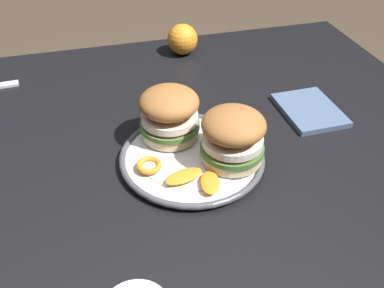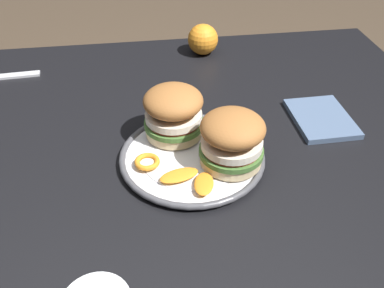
{
  "view_description": "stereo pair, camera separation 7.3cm",
  "coord_description": "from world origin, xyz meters",
  "views": [
    {
      "loc": [
        0.11,
        0.62,
        1.28
      ],
      "look_at": [
        -0.05,
        0.03,
        0.81
      ],
      "focal_mm": 39.57,
      "sensor_mm": 36.0,
      "label": 1
    },
    {
      "loc": [
        0.04,
        0.63,
        1.28
      ],
      "look_at": [
        -0.05,
        0.03,
        0.81
      ],
      "focal_mm": 39.57,
      "sensor_mm": 36.0,
      "label": 2
    }
  ],
  "objects": [
    {
      "name": "dining_table",
      "position": [
        0.0,
        0.0,
        0.67
      ],
      "size": [
        1.27,
        1.03,
        0.77
      ],
      "color": "black",
      "rests_on": "ground"
    },
    {
      "name": "dinner_plate",
      "position": [
        -0.05,
        0.03,
        0.77
      ],
      "size": [
        0.27,
        0.27,
        0.02
      ],
      "color": "white",
      "rests_on": "dining_table"
    },
    {
      "name": "sandwich_half_left",
      "position": [
        -0.02,
        -0.04,
        0.83
      ],
      "size": [
        0.16,
        0.16,
        0.1
      ],
      "color": "beige",
      "rests_on": "dinner_plate"
    },
    {
      "name": "sandwich_half_right",
      "position": [
        -0.11,
        0.06,
        0.83
      ],
      "size": [
        0.16,
        0.16,
        0.1
      ],
      "color": "beige",
      "rests_on": "dinner_plate"
    },
    {
      "name": "orange_peel_curled",
      "position": [
        0.04,
        0.05,
        0.79
      ],
      "size": [
        0.06,
        0.06,
        0.01
      ],
      "color": "orange",
      "rests_on": "dinner_plate"
    },
    {
      "name": "orange_peel_strip_long",
      "position": [
        -0.02,
        0.09,
        0.79
      ],
      "size": [
        0.08,
        0.05,
        0.01
      ],
      "color": "orange",
      "rests_on": "dinner_plate"
    },
    {
      "name": "orange_peel_strip_short",
      "position": [
        -0.06,
        0.12,
        0.79
      ],
      "size": [
        0.05,
        0.06,
        0.01
      ],
      "color": "orange",
      "rests_on": "dinner_plate"
    },
    {
      "name": "whole_orange",
      "position": [
        -0.14,
        -0.41,
        0.81
      ],
      "size": [
        0.08,
        0.08,
        0.08
      ],
      "primitive_type": "sphere",
      "color": "orange",
      "rests_on": "dining_table"
    },
    {
      "name": "folded_napkin",
      "position": [
        -0.34,
        -0.06,
        0.77
      ],
      "size": [
        0.12,
        0.15,
        0.01
      ],
      "primitive_type": "cube",
      "rotation": [
        0.0,
        0.0,
        1.59
      ],
      "color": "slate",
      "rests_on": "dining_table"
    }
  ]
}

